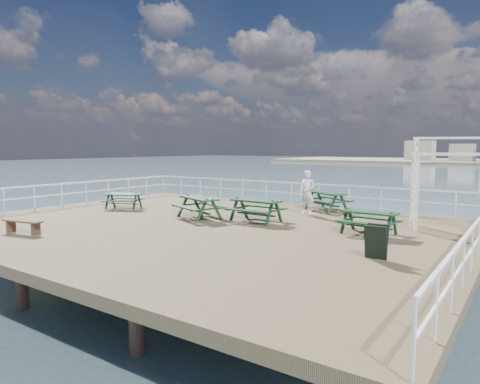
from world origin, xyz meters
name	(u,v)px	position (x,y,z in m)	size (l,w,h in m)	color
ground	(204,228)	(0.00, 0.00, -0.15)	(18.00, 14.00, 0.30)	brown
railing	(242,194)	(-0.07, 2.57, 0.87)	(17.77, 13.76, 1.10)	white
picnic_table_a	(123,198)	(-5.67, 1.07, 0.50)	(2.00, 1.84, 0.78)	#163E1D
picnic_table_b	(326,197)	(2.30, 5.80, 0.60)	(2.41, 2.24, 0.93)	#163E1D
picnic_table_c	(369,218)	(5.56, 1.68, 0.55)	(1.82, 1.50, 0.85)	#163E1D
picnic_table_d	(199,203)	(-1.01, 0.95, 0.61)	(2.40, 2.20, 0.95)	#163E1D
picnic_table_e	(256,206)	(1.23, 1.64, 0.60)	(1.97, 1.60, 0.94)	#163E1D
flat_bench_far	(23,223)	(-3.83, -4.65, 0.33)	(1.57, 0.64, 0.44)	brown
trellis_arbor	(451,189)	(7.60, 4.01, 1.41)	(2.85, 2.13, 3.17)	white
sandwich_board	(376,242)	(6.71, -1.31, 0.43)	(0.57, 0.45, 0.89)	black
person	(307,193)	(2.10, 4.25, 0.93)	(0.68, 0.44, 1.86)	white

